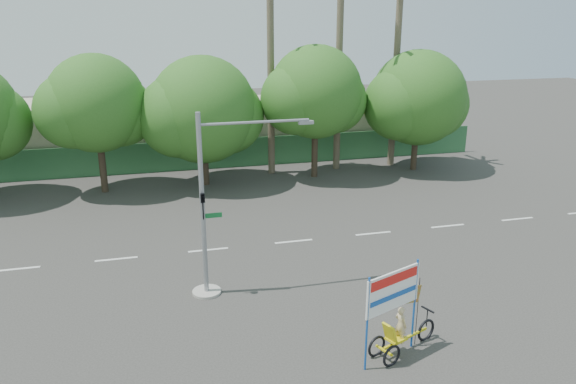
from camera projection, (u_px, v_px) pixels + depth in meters
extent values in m
plane|color=#33302D|center=(296.00, 341.00, 18.47)|extent=(120.00, 120.00, 0.00)
cube|color=#336B3D|center=(215.00, 154.00, 37.95)|extent=(38.00, 0.08, 2.00)
cube|color=#C0B199|center=(64.00, 133.00, 39.47)|extent=(12.00, 8.00, 4.00)
cube|color=#C0B199|center=(310.00, 124.00, 43.70)|extent=(14.00, 8.00, 3.60)
cylinder|color=#473828|center=(102.00, 161.00, 32.84)|extent=(0.40, 0.40, 3.74)
sphere|color=#295D1B|center=(96.00, 103.00, 31.77)|extent=(5.60, 5.60, 5.60)
sphere|color=#295D1B|center=(120.00, 112.00, 32.53)|extent=(4.03, 4.03, 4.03)
sphere|color=#295D1B|center=(73.00, 111.00, 31.36)|extent=(4.26, 4.26, 4.26)
cylinder|color=#473828|center=(205.00, 158.00, 34.30)|extent=(0.40, 0.40, 3.30)
sphere|color=#295D1B|center=(203.00, 110.00, 33.36)|extent=(6.40, 6.40, 6.40)
sphere|color=#295D1B|center=(226.00, 116.00, 34.13)|extent=(4.61, 4.61, 4.61)
sphere|color=#295D1B|center=(179.00, 117.00, 32.89)|extent=(4.86, 4.86, 4.86)
cylinder|color=#473828|center=(315.00, 147.00, 35.83)|extent=(0.40, 0.40, 3.87)
sphere|color=#295D1B|center=(316.00, 92.00, 34.72)|extent=(5.80, 5.80, 5.80)
sphere|color=#295D1B|center=(334.00, 100.00, 35.49)|extent=(4.18, 4.18, 4.18)
sphere|color=#295D1B|center=(296.00, 99.00, 34.30)|extent=(4.41, 4.41, 4.41)
cylinder|color=#473828|center=(415.00, 144.00, 37.51)|extent=(0.40, 0.40, 3.43)
sphere|color=#295D1B|center=(418.00, 98.00, 36.54)|extent=(6.20, 6.20, 6.20)
sphere|color=#295D1B|center=(435.00, 105.00, 37.31)|extent=(4.46, 4.46, 4.46)
sphere|color=#295D1B|center=(400.00, 104.00, 36.08)|extent=(4.71, 4.71, 4.71)
cylinder|color=#70604C|center=(340.00, 39.00, 35.61)|extent=(0.44, 0.44, 17.00)
cylinder|color=#70604C|center=(397.00, 54.00, 36.85)|extent=(0.44, 0.44, 15.00)
cylinder|color=#70604C|center=(271.00, 65.00, 35.04)|extent=(0.44, 0.44, 14.00)
cylinder|color=gray|center=(207.00, 292.00, 21.56)|extent=(1.10, 1.10, 0.10)
cylinder|color=gray|center=(203.00, 207.00, 20.47)|extent=(0.18, 0.18, 7.00)
cylinder|color=gray|center=(255.00, 122.00, 19.98)|extent=(4.00, 0.10, 0.10)
cube|color=gray|center=(306.00, 122.00, 20.45)|extent=(0.55, 0.20, 0.12)
imported|color=black|center=(203.00, 207.00, 20.24)|extent=(0.16, 0.20, 1.00)
cube|color=#14662D|center=(212.00, 215.00, 20.66)|extent=(0.70, 0.04, 0.18)
torus|color=black|center=(426.00, 330.00, 18.45)|extent=(0.75, 0.38, 0.78)
torus|color=black|center=(377.00, 346.00, 17.61)|extent=(0.70, 0.35, 0.72)
torus|color=black|center=(392.00, 356.00, 17.12)|extent=(0.70, 0.35, 0.72)
cube|color=yellow|center=(406.00, 338.00, 17.88)|extent=(1.83, 0.80, 0.07)
cube|color=yellow|center=(384.00, 350.00, 17.36)|extent=(0.32, 0.66, 0.06)
cube|color=yellow|center=(396.00, 339.00, 17.57)|extent=(0.71, 0.66, 0.07)
cube|color=yellow|center=(390.00, 333.00, 17.30)|extent=(0.42, 0.54, 0.62)
cylinder|color=black|center=(427.00, 318.00, 18.31)|extent=(0.04, 0.04, 0.63)
cube|color=black|center=(428.00, 309.00, 18.21)|extent=(0.24, 0.49, 0.05)
imported|color=#CCB284|center=(401.00, 325.00, 17.53)|extent=(0.44, 0.53, 1.24)
cylinder|color=#1750AF|center=(367.00, 325.00, 16.53)|extent=(0.08, 0.08, 3.09)
cylinder|color=#1750AF|center=(414.00, 304.00, 17.69)|extent=(0.08, 0.08, 3.09)
cube|color=white|center=(393.00, 291.00, 16.86)|extent=(2.03, 0.88, 1.26)
cube|color=red|center=(395.00, 279.00, 16.70)|extent=(1.81, 0.75, 0.30)
cube|color=#1750AF|center=(394.00, 296.00, 16.88)|extent=(1.81, 0.75, 0.16)
cylinder|color=black|center=(417.00, 312.00, 17.89)|extent=(0.03, 0.03, 2.40)
cube|color=red|center=(410.00, 295.00, 17.43)|extent=(0.95, 0.41, 0.75)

